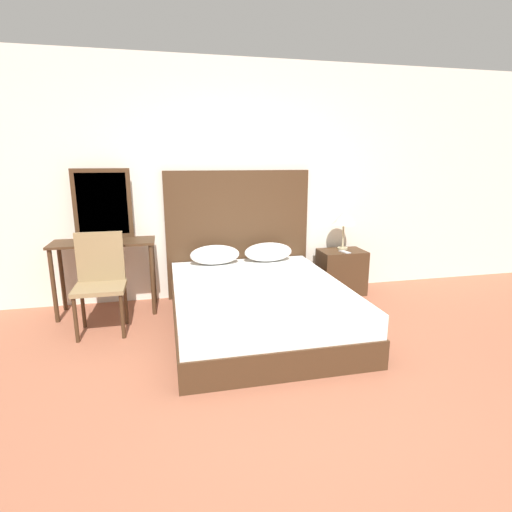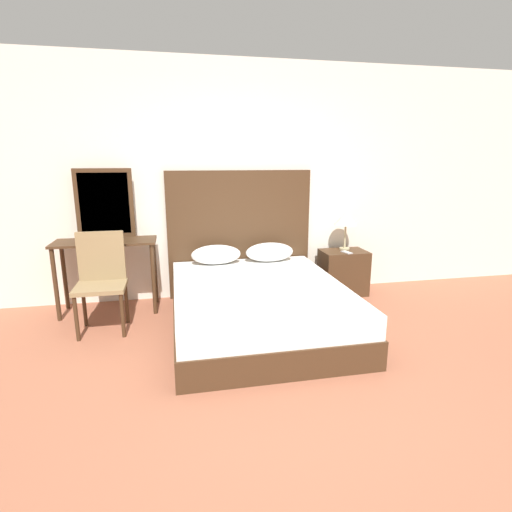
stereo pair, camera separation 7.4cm
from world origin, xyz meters
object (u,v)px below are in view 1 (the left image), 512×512
Objects in this scene: phone_on_nightstand at (345,252)px; vanity_desk at (104,255)px; table_lamp at (344,219)px; bed at (258,306)px; chair at (100,276)px; nightstand at (341,272)px; phone_on_bed at (269,280)px.

phone_on_nightstand is 0.16× the size of vanity_desk.
bed is at bearing -145.15° from table_lamp.
chair is (-1.47, 0.31, 0.31)m from bed.
chair is (-2.70, -0.50, 0.27)m from nightstand.
phone_on_bed is at bearing -146.36° from nightstand.
table_lamp is 2.82m from chair.
phone_on_bed is (0.13, 0.07, 0.23)m from bed.
bed is 1.69m from table_lamp.
vanity_desk reaches higher than phone_on_bed.
chair reaches higher than bed.
table_lamp is (1.14, 0.81, 0.46)m from phone_on_bed.
vanity_desk is (-1.61, 0.70, 0.18)m from phone_on_bed.
chair is (-2.74, -0.57, -0.38)m from table_lamp.
bed is 3.78× the size of nightstand.
phone_on_bed reaches higher than bed.
table_lamp is at bearing 74.29° from phone_on_nightstand.
chair reaches higher than phone_on_nightstand.
phone_on_nightstand is (1.22, 0.71, 0.32)m from bed.
nightstand is (1.23, 0.81, 0.04)m from bed.
vanity_desk is 1.10× the size of chair.
nightstand is 0.65m from table_lamp.
vanity_desk reaches higher than phone_on_nightstand.
phone_on_bed is at bearing 29.33° from bed.
phone_on_bed is 1.34m from nightstand.
bed is at bearing -27.53° from vanity_desk.
nightstand is 0.29m from phone_on_nightstand.
vanity_desk is (-1.48, 0.77, 0.41)m from bed.
bed is 1.53m from chair.
table_lamp is at bearing 34.85° from bed.
table_lamp is 0.41m from phone_on_nightstand.
bed is at bearing -150.67° from phone_on_bed.
phone_on_bed is at bearing -149.65° from phone_on_nightstand.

